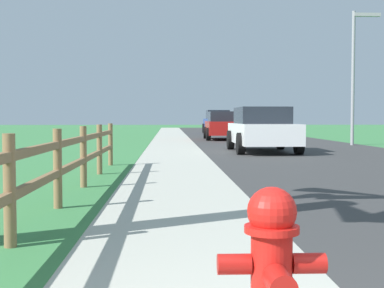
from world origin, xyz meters
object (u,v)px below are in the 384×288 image
Objects in this scene: street_lamp at (356,64)px; parked_car_red at (225,125)px; parked_car_blue at (217,122)px; parked_suv_white at (262,129)px; fire_hydrant at (272,265)px.

parked_car_red is at bearing 128.91° from street_lamp.
parked_car_blue is (0.61, 10.93, 0.07)m from parked_car_red.
street_lamp is (4.63, 4.12, 2.58)m from parked_suv_white.
parked_car_blue is at bearing 86.81° from parked_car_red.
parked_car_red is (-0.21, 10.11, -0.02)m from parked_suv_white.
parked_car_blue is at bearing 104.03° from street_lamp.
street_lamp reaches higher than parked_car_red.
parked_car_red is (2.42, 25.57, 0.32)m from fire_hydrant.
parked_suv_white is at bearing -88.80° from parked_car_red.
parked_car_blue is (0.40, 21.04, 0.05)m from parked_suv_white.
parked_car_blue is 0.80× the size of street_lamp.
parked_car_red is 0.80× the size of street_lamp.
parked_car_blue reaches higher than parked_car_red.
fire_hydrant is at bearing -110.35° from street_lamp.
parked_car_red is 8.13m from street_lamp.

